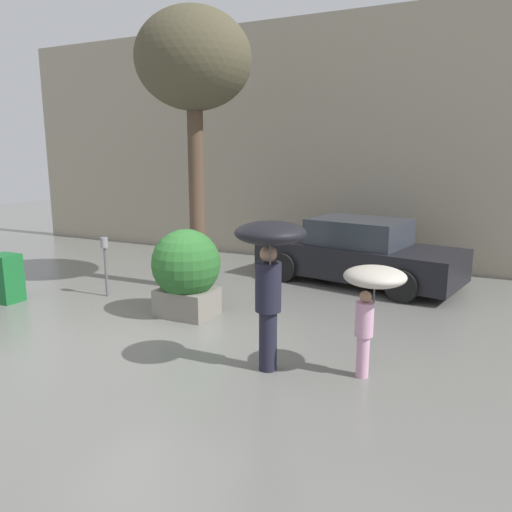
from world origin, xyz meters
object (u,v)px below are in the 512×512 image
Objects in this scene: person_child at (372,289)px; street_tree at (194,65)px; newspaper_box at (6,278)px; person_adult at (270,260)px; parking_meter at (105,254)px; planter_box at (186,270)px; parked_car_near at (358,254)px.

person_child is 5.83m from street_tree.
person_adult is at bearing -6.66° from newspaper_box.
person_adult is 1.68× the size of parking_meter.
person_child is (3.39, -1.05, 0.35)m from planter_box.
newspaper_box is at bearing -166.89° from planter_box.
person_adult is at bearing -33.65° from planter_box.
person_child is at bearing -153.00° from parked_car_near.
person_child is at bearing -13.79° from parking_meter.
parking_meter reaches higher than newspaper_box.
parked_car_near is at bearing 37.94° from newspaper_box.
parked_car_near is 4.99× the size of newspaper_box.
street_tree is 6.01× the size of newspaper_box.
newspaper_box is (-5.72, 0.67, -1.02)m from person_adult.
person_child is at bearing 76.78° from person_adult.
person_child is (1.17, 0.43, -0.33)m from person_adult.
street_tree is at bearing -168.89° from person_adult.
planter_box is 0.77× the size of person_adult.
person_child is at bearing -17.21° from planter_box.
parked_car_near is at bearing 84.59° from person_child.
parking_meter is (-2.06, 0.29, 0.05)m from planter_box.
parked_car_near is 0.83× the size of street_tree.
planter_box is at bearing 13.11° from newspaper_box.
street_tree is at bearing 115.77° from planter_box.
street_tree is 3.97m from parking_meter.
parked_car_near reaches higher than newspaper_box.
street_tree reaches higher than parking_meter.
planter_box is 0.33× the size of parked_car_near.
street_tree reaches higher than planter_box.
parked_car_near is (2.04, 3.50, -0.16)m from planter_box.
parked_car_near is (-1.35, 4.55, -0.51)m from person_child.
planter_box is at bearing -64.23° from street_tree.
street_tree is at bearing 136.12° from parked_car_near.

